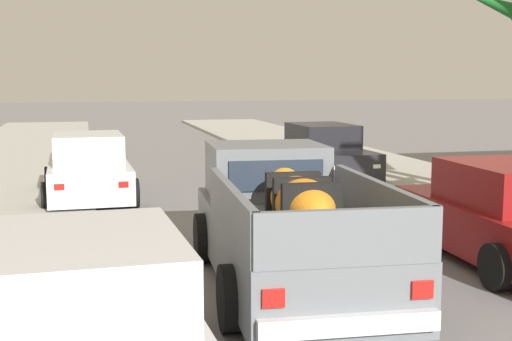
{
  "coord_description": "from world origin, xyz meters",
  "views": [
    {
      "loc": [
        -3.05,
        -1.8,
        2.81
      ],
      "look_at": [
        -0.19,
        9.79,
        1.2
      ],
      "focal_mm": 48.49,
      "sensor_mm": 36.0,
      "label": 1
    }
  ],
  "objects_px": {
    "car_right_near": "(89,329)",
    "car_right_mid": "(323,154)",
    "car_left_mid": "(506,216)",
    "car_left_far": "(88,169)",
    "pickup_truck": "(286,226)"
  },
  "relations": [
    {
      "from": "pickup_truck",
      "to": "car_left_mid",
      "type": "xyz_separation_m",
      "value": [
        3.58,
        0.34,
        -0.1
      ]
    },
    {
      "from": "car_left_far",
      "to": "car_left_mid",
      "type": "bearing_deg",
      "value": -49.22
    },
    {
      "from": "pickup_truck",
      "to": "car_right_mid",
      "type": "distance_m",
      "value": 9.96
    },
    {
      "from": "car_right_mid",
      "to": "car_left_mid",
      "type": "bearing_deg",
      "value": -91.17
    },
    {
      "from": "car_right_mid",
      "to": "car_right_near",
      "type": "bearing_deg",
      "value": -117.54
    },
    {
      "from": "car_left_mid",
      "to": "car_right_mid",
      "type": "height_order",
      "value": "same"
    },
    {
      "from": "pickup_truck",
      "to": "car_left_far",
      "type": "distance_m",
      "value": 7.89
    },
    {
      "from": "car_right_near",
      "to": "car_left_mid",
      "type": "xyz_separation_m",
      "value": [
        6.21,
        3.37,
        0.0
      ]
    },
    {
      "from": "car_right_near",
      "to": "car_left_far",
      "type": "distance_m",
      "value": 10.49
    },
    {
      "from": "car_right_near",
      "to": "car_left_mid",
      "type": "bearing_deg",
      "value": 28.49
    },
    {
      "from": "car_right_near",
      "to": "car_right_mid",
      "type": "bearing_deg",
      "value": 62.46
    },
    {
      "from": "pickup_truck",
      "to": "car_left_far",
      "type": "bearing_deg",
      "value": 108.93
    },
    {
      "from": "pickup_truck",
      "to": "car_left_far",
      "type": "relative_size",
      "value": 1.24
    },
    {
      "from": "car_right_near",
      "to": "car_right_mid",
      "type": "height_order",
      "value": "same"
    },
    {
      "from": "car_right_near",
      "to": "car_right_mid",
      "type": "xyz_separation_m",
      "value": [
        6.39,
        12.25,
        0.0
      ]
    }
  ]
}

